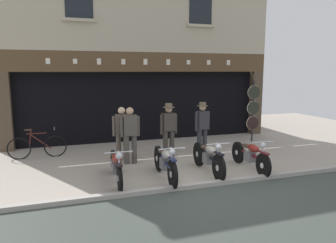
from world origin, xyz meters
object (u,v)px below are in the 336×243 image
assistant_far_right (122,131)px  motorcycle_center_left (165,162)px  motorcycle_center (208,157)px  motorcycle_center_right (250,155)px  motorcycle_left (116,165)px  salesman_left (130,133)px  advert_board_near (81,92)px  leaning_bicycle (37,146)px  shopkeeper_center (169,127)px  tyre_sign_pole (253,108)px  salesman_right (202,125)px  advert_board_far (50,95)px

assistant_far_right → motorcycle_center_left: bearing=112.9°
motorcycle_center → motorcycle_center_right: bearing=177.1°
motorcycle_left → assistant_far_right: size_ratio=1.23×
salesman_left → assistant_far_right: salesman_left is taller
advert_board_near → motorcycle_center_left: bearing=-69.8°
motorcycle_center_right → leaning_bicycle: leaning_bicycle is taller
motorcycle_center_left → motorcycle_center: bearing=-172.8°
motorcycle_left → advert_board_near: bearing=-80.8°
motorcycle_center_left → shopkeeper_center: 2.12m
motorcycle_left → tyre_sign_pole: size_ratio=0.86×
salesman_right → advert_board_near: bearing=-49.7°
advert_board_near → motorcycle_center: bearing=-57.2°
salesman_left → salesman_right: 2.43m
tyre_sign_pole → advert_board_far: bearing=168.0°
motorcycle_center_left → salesman_left: salesman_left is taller
salesman_left → leaning_bicycle: size_ratio=0.95×
motorcycle_center_right → motorcycle_left: bearing=-0.2°
motorcycle_center_left → advert_board_far: size_ratio=1.97×
advert_board_near → leaning_bicycle: (-1.44, -1.48, -1.51)m
motorcycle_left → motorcycle_center_left: bearing=174.6°
motorcycle_left → tyre_sign_pole: 6.34m
shopkeeper_center → salesman_right: bearing=176.3°
motorcycle_center_right → advert_board_far: advert_board_far is taller
motorcycle_center_left → advert_board_near: (-1.67, 4.55, 1.44)m
motorcycle_center_right → salesman_left: salesman_left is taller
advert_board_near → advert_board_far: size_ratio=0.95×
salesman_right → motorcycle_left: bearing=17.0°
salesman_right → tyre_sign_pole: bearing=-170.6°
shopkeeper_center → motorcycle_left: bearing=37.9°
assistant_far_right → salesman_left: bearing=112.7°
motorcycle_center_left → tyre_sign_pole: tyre_sign_pole is taller
tyre_sign_pole → advert_board_near: bearing=166.0°
motorcycle_center_left → motorcycle_center_right: size_ratio=1.05×
salesman_right → leaning_bicycle: size_ratio=0.97×
advert_board_near → leaning_bicycle: 2.56m
advert_board_near → motorcycle_left: bearing=-83.4°
motorcycle_left → motorcycle_center_right: (3.56, -0.18, 0.00)m
advert_board_near → advert_board_far: 1.04m
tyre_sign_pole → assistant_far_right: bearing=-169.1°
shopkeeper_center → tyre_sign_pole: tyre_sign_pole is taller
motorcycle_left → motorcycle_center_right: size_ratio=1.01×
salesman_right → advert_board_near: (-3.54, 2.60, 0.95)m
shopkeeper_center → salesman_right: 1.13m
assistant_far_right → tyre_sign_pole: size_ratio=0.69×
shopkeeper_center → assistant_far_right: (-1.42, 0.11, -0.05)m
motorcycle_left → motorcycle_center_right: motorcycle_center_right is taller
assistant_far_right → advert_board_near: 2.87m
motorcycle_center → motorcycle_center_left: bearing=6.4°
salesman_right → motorcycle_center_right: bearing=91.4°
shopkeeper_center → leaning_bicycle: shopkeeper_center is taller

